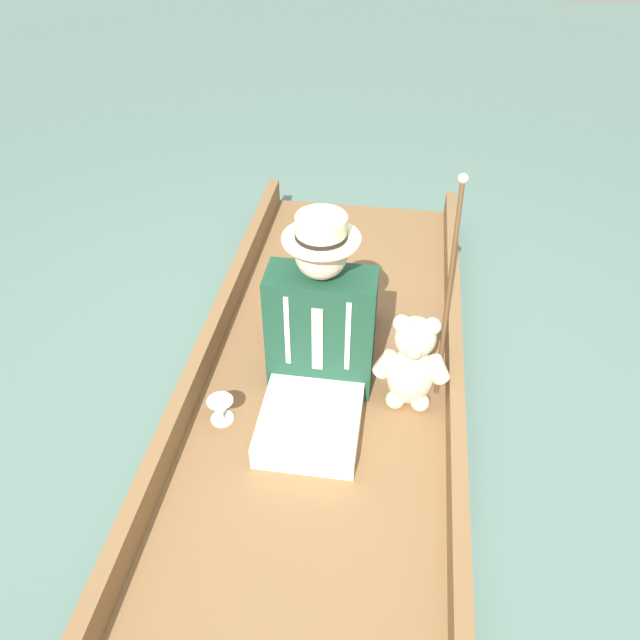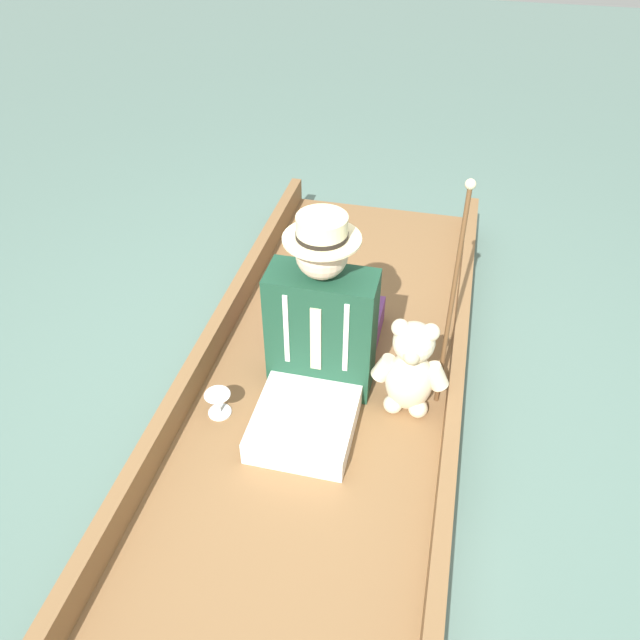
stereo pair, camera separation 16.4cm
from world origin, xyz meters
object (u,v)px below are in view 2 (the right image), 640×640
object	(u,v)px
teddy_bear	(410,369)
walking_cane	(456,278)
wine_glass	(218,400)
seated_person	(318,339)

from	to	relation	value
teddy_bear	walking_cane	world-z (taller)	walking_cane
teddy_bear	wine_glass	world-z (taller)	teddy_bear
wine_glass	walking_cane	size ratio (longest dim) A/B	0.12
seated_person	teddy_bear	bearing A→B (deg)	168.45
wine_glass	teddy_bear	bearing A→B (deg)	-163.90
teddy_bear	walking_cane	distance (m)	0.41
seated_person	wine_glass	bearing A→B (deg)	18.65
seated_person	walking_cane	xyz separation A→B (m)	(-0.51, -0.25, 0.21)
teddy_bear	seated_person	bearing A→B (deg)	0.10
seated_person	wine_glass	world-z (taller)	seated_person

